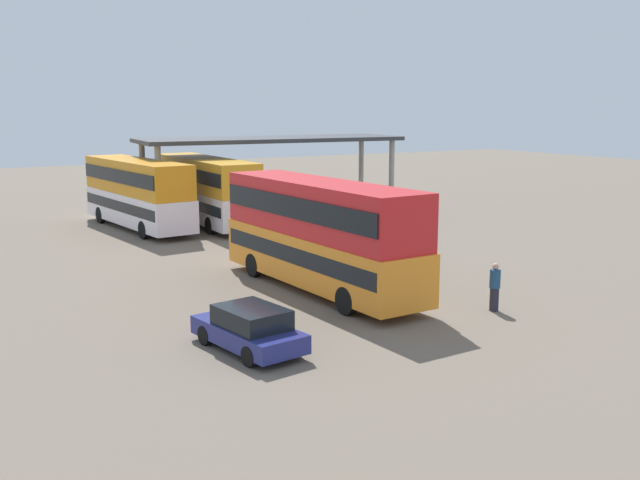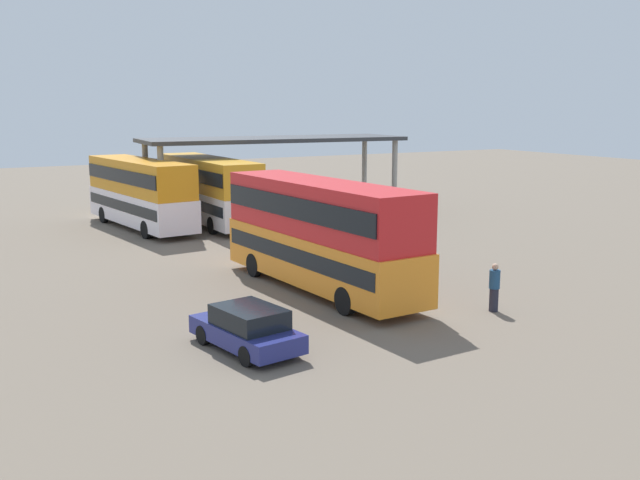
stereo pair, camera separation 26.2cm
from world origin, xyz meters
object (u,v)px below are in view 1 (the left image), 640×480
object	(u,v)px
double_decker_main	(320,231)
pedestrian_waiting	(495,287)
double_decker_near_canopy	(137,191)
double_decker_mid_row	(205,188)
parked_hatchback	(249,329)

from	to	relation	value
double_decker_main	pedestrian_waiting	size ratio (longest dim) A/B	6.45
double_decker_main	double_decker_near_canopy	distance (m)	17.94
double_decker_near_canopy	pedestrian_waiting	distance (m)	24.26
double_decker_mid_row	pedestrian_waiting	size ratio (longest dim) A/B	6.67
double_decker_main	parked_hatchback	bearing A→B (deg)	130.81
pedestrian_waiting	double_decker_main	bearing A→B (deg)	-47.21
double_decker_main	double_decker_near_canopy	xyz separation A→B (m)	(-2.16, 17.81, -0.13)
parked_hatchback	double_decker_near_canopy	bearing A→B (deg)	-17.36
double_decker_main	double_decker_near_canopy	size ratio (longest dim) A/B	1.01
parked_hatchback	pedestrian_waiting	distance (m)	9.29
pedestrian_waiting	double_decker_mid_row	bearing A→B (deg)	-76.91
parked_hatchback	pedestrian_waiting	size ratio (longest dim) A/B	2.40
parked_hatchback	double_decker_mid_row	size ratio (longest dim) A/B	0.36
double_decker_main	pedestrian_waiting	world-z (taller)	double_decker_main
double_decker_main	double_decker_mid_row	distance (m)	17.61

